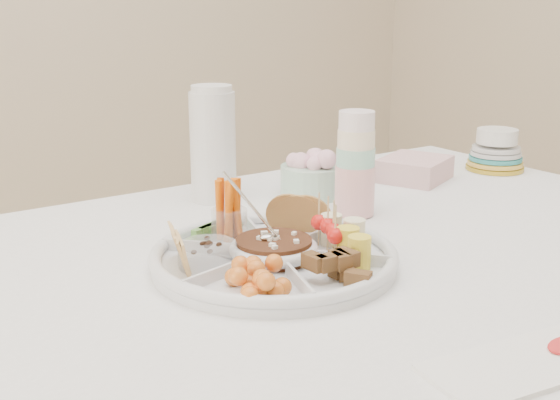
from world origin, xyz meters
TOP-DOWN VIEW (x-y plane):
  - party_tray at (-0.14, -0.02)m, footprint 0.46×0.46m
  - bean_dip at (-0.14, -0.02)m, footprint 0.14×0.14m
  - tortillas at (-0.04, 0.07)m, footprint 0.13×0.13m
  - carrot_cucumber at (-0.17, 0.10)m, footprint 0.14×0.14m
  - pita_raisins at (-0.26, 0.01)m, footprint 0.15×0.15m
  - cherries at (-0.23, -0.11)m, footprint 0.14×0.14m
  - granola_chunks at (-0.11, -0.15)m, footprint 0.11×0.11m
  - banana_tomato at (-0.02, -0.06)m, footprint 0.14×0.14m
  - cup_stack at (0.14, 0.12)m, footprint 0.08×0.08m
  - thermos at (-0.03, 0.37)m, footprint 0.12×0.12m
  - flower_bowl at (0.16, 0.27)m, footprint 0.17×0.17m
  - napkin_stack at (0.44, 0.25)m, footprint 0.20×0.19m
  - plate_stack at (0.67, 0.21)m, footprint 0.18×0.18m
  - placemat at (-0.04, -0.45)m, footprint 0.33×0.15m

SIDE VIEW (x-z plane):
  - placemat at x=-0.04m, z-range 0.76..0.76m
  - party_tray at x=-0.14m, z-range 0.76..0.80m
  - napkin_stack at x=0.44m, z-range 0.76..0.81m
  - bean_dip at x=-0.14m, z-range 0.77..0.81m
  - cherries at x=-0.23m, z-range 0.77..0.82m
  - granola_chunks at x=-0.11m, z-range 0.77..0.81m
  - tortillas at x=-0.04m, z-range 0.77..0.83m
  - pita_raisins at x=-0.26m, z-range 0.77..0.84m
  - plate_stack at x=0.67m, z-range 0.76..0.85m
  - flower_bowl at x=0.16m, z-range 0.76..0.86m
  - banana_tomato at x=-0.02m, z-range 0.77..0.86m
  - carrot_cucumber at x=-0.17m, z-range 0.77..0.88m
  - cup_stack at x=0.14m, z-range 0.76..0.97m
  - thermos at x=-0.03m, z-range 0.76..1.00m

